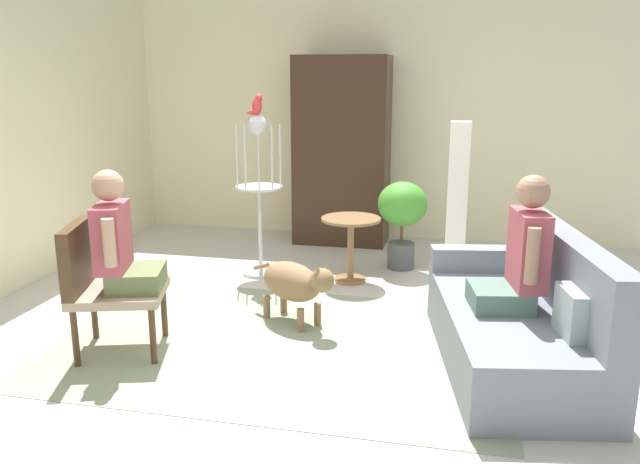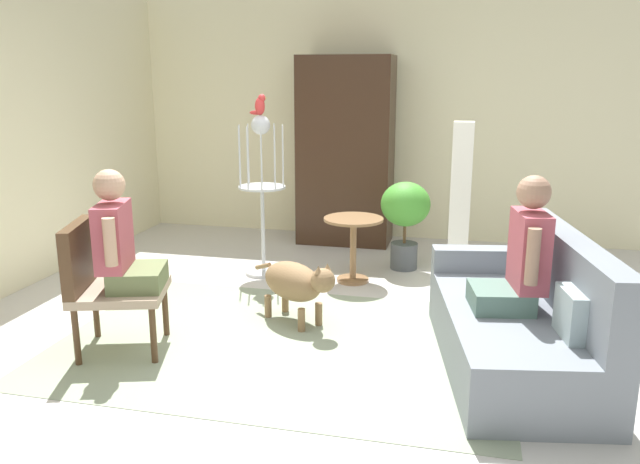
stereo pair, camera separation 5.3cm
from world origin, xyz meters
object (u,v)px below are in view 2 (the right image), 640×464
object	(u,v)px
round_end_table	(353,238)
couch	(522,323)
person_on_couch	(521,256)
armoire_cabinet	(346,151)
bird_cage_stand	(262,189)
potted_plant	(405,212)
armchair	(101,277)
column_lamp	(460,205)
person_on_armchair	(121,241)
parrot	(260,105)
dog	(296,282)

from	to	relation	value
round_end_table	couch	bearing A→B (deg)	-46.84
person_on_couch	armoire_cabinet	world-z (taller)	armoire_cabinet
bird_cage_stand	potted_plant	bearing A→B (deg)	20.27
armchair	potted_plant	distance (m)	3.02
armchair	column_lamp	distance (m)	3.15
potted_plant	armoire_cabinet	bearing A→B (deg)	130.41
couch	person_on_armchair	size ratio (longest dim) A/B	2.35
person_on_couch	parrot	size ratio (longest dim) A/B	4.60
round_end_table	potted_plant	world-z (taller)	potted_plant
bird_cage_stand	potted_plant	distance (m)	1.41
armchair	bird_cage_stand	xyz separation A→B (m)	(0.52, 1.93, 0.30)
couch	person_on_couch	world-z (taller)	person_on_couch
couch	parrot	xyz separation A→B (m)	(-2.28, 1.52, 1.30)
person_on_armchair	dog	world-z (taller)	person_on_armchair
armchair	person_on_couch	bearing A→B (deg)	7.81
armchair	armoire_cabinet	size ratio (longest dim) A/B	0.44
person_on_armchair	potted_plant	world-z (taller)	person_on_armchair
person_on_couch	round_end_table	world-z (taller)	person_on_couch
person_on_couch	armchair	bearing A→B (deg)	-172.19
armoire_cabinet	dog	bearing A→B (deg)	-87.54
couch	parrot	world-z (taller)	parrot
bird_cage_stand	armoire_cabinet	bearing A→B (deg)	69.14
armchair	parrot	bearing A→B (deg)	74.96
dog	column_lamp	size ratio (longest dim) A/B	0.52
couch	person_on_armchair	xyz separation A→B (m)	(-2.65, -0.36, 0.48)
couch	armchair	world-z (taller)	armchair
person_on_couch	round_end_table	bearing A→B (deg)	131.75
dog	column_lamp	distance (m)	1.81
armoire_cabinet	person_on_armchair	bearing A→B (deg)	-105.50
armchair	column_lamp	size ratio (longest dim) A/B	0.62
person_on_armchair	column_lamp	xyz separation A→B (m)	(2.20, 2.05, -0.05)
person_on_armchair	bird_cage_stand	bearing A→B (deg)	78.64
round_end_table	armoire_cabinet	size ratio (longest dim) A/B	0.29
person_on_couch	potted_plant	xyz separation A→B (m)	(-0.93, 2.03, -0.19)
bird_cage_stand	parrot	world-z (taller)	parrot
person_on_armchair	couch	bearing A→B (deg)	7.82
dog	potted_plant	size ratio (longest dim) A/B	0.88
person_on_couch	parrot	bearing A→B (deg)	145.27
potted_plant	column_lamp	distance (m)	0.63
parrot	round_end_table	bearing A→B (deg)	-2.34
person_on_couch	person_on_armchair	distance (m)	2.63
dog	round_end_table	bearing A→B (deg)	77.43
couch	armoire_cabinet	world-z (taller)	armoire_cabinet
column_lamp	potted_plant	bearing A→B (deg)	148.95
dog	column_lamp	xyz separation A→B (m)	(1.18, 1.31, 0.40)
couch	armoire_cabinet	bearing A→B (deg)	120.98
armchair	dog	xyz separation A→B (m)	(1.16, 0.79, -0.20)
person_on_couch	column_lamp	size ratio (longest dim) A/B	0.59
dog	potted_plant	world-z (taller)	potted_plant
round_end_table	armoire_cabinet	world-z (taller)	armoire_cabinet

